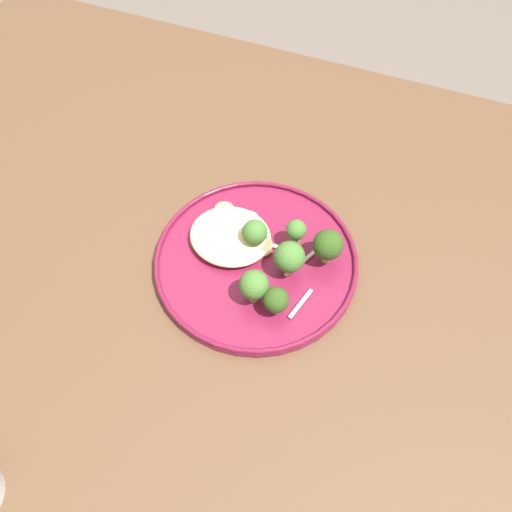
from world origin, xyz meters
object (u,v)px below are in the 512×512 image
Objects in this scene: broccoli_floret_right_tilted at (328,245)px; broccoli_floret_beside_noodles at (254,285)px; seared_scallop_half_hidden at (224,211)px; broccoli_floret_rear_charred at (255,233)px; seared_scallop_left_edge at (263,246)px; broccoli_floret_tall_stalk at (296,231)px; seared_scallop_on_noodles at (216,230)px; dinner_plate at (256,260)px; seared_scallop_tilted_round at (242,240)px; seared_scallop_front_small at (249,220)px; broccoli_floret_center_pile at (276,300)px; broccoli_floret_split_head at (289,257)px.

broccoli_floret_right_tilted is 1.06× the size of broccoli_floret_beside_noodles.
seared_scallop_half_hidden is 0.08m from broccoli_floret_rear_charred.
seared_scallop_left_edge is 0.52× the size of broccoli_floret_tall_stalk.
seared_scallop_on_noodles is at bearing -87.11° from seared_scallop_half_hidden.
dinner_plate is 11.09× the size of seared_scallop_tilted_round.
broccoli_floret_rear_charred reaches higher than dinner_plate.
seared_scallop_half_hidden and seared_scallop_on_noodles have the same top height.
seared_scallop_on_noodles is at bearing -138.84° from seared_scallop_front_small.
broccoli_floret_beside_noodles is 0.03m from broccoli_floret_center_pile.
broccoli_floret_rear_charred is (0.06, -0.04, 0.02)m from seared_scallop_half_hidden.
seared_scallop_half_hidden is 1.08× the size of seared_scallop_left_edge.
seared_scallop_tilted_round is at bearing -171.03° from broccoli_floret_right_tilted.
seared_scallop_on_noodles is 0.45× the size of broccoli_floret_tall_stalk.
broccoli_floret_right_tilted reaches higher than seared_scallop_on_noodles.
broccoli_floret_rear_charred reaches higher than seared_scallop_half_hidden.
seared_scallop_tilted_round is at bearing -41.23° from seared_scallop_half_hidden.
dinner_plate is 0.07m from broccoli_floret_beside_noodles.
seared_scallop_tilted_round is 0.44× the size of broccoli_floret_right_tilted.
seared_scallop_front_small is 1.07× the size of seared_scallop_left_edge.
seared_scallop_left_edge is 0.47× the size of broccoli_floret_beside_noodles.
seared_scallop_tilted_round is 0.04m from seared_scallop_front_small.
dinner_plate is 0.06m from broccoli_floret_split_head.
dinner_plate is 0.02m from seared_scallop_left_edge.
broccoli_floret_rear_charred is at bearing 110.82° from broccoli_floret_beside_noodles.
dinner_plate is 4.87× the size of broccoli_floret_right_tilted.
seared_scallop_tilted_round is 0.46× the size of broccoli_floret_rear_charred.
broccoli_floret_split_head is at bearing -13.22° from seared_scallop_tilted_round.
seared_scallop_front_small is at bearing 145.77° from broccoli_floret_split_head.
broccoli_floret_right_tilted is at bearing 53.02° from broccoli_floret_beside_noodles.
seared_scallop_tilted_round is 0.09m from broccoli_floret_beside_noodles.
seared_scallop_tilted_round is 0.56× the size of broccoli_floret_center_pile.
seared_scallop_front_small is (0.04, -0.00, -0.00)m from seared_scallop_half_hidden.
seared_scallop_half_hidden is at bearing 138.77° from seared_scallop_tilted_round.
broccoli_floret_center_pile is (0.08, -0.08, 0.02)m from seared_scallop_tilted_round.
broccoli_floret_split_head is 1.25× the size of broccoli_floret_center_pile.
broccoli_floret_right_tilted is at bearing 10.90° from seared_scallop_left_edge.
seared_scallop_half_hidden is 0.50× the size of broccoli_floret_split_head.
broccoli_floret_tall_stalk is at bearing -7.05° from seared_scallop_front_small.
broccoli_floret_split_head reaches higher than seared_scallop_half_hidden.
seared_scallop_front_small is 0.05m from seared_scallop_left_edge.
broccoli_floret_tall_stalk reaches higher than seared_scallop_tilted_round.
seared_scallop_half_hidden is 0.50× the size of broccoli_floret_rear_charred.
broccoli_floret_center_pile is (-0.04, -0.10, -0.01)m from broccoli_floret_right_tilted.
broccoli_floret_split_head is at bearing -25.24° from seared_scallop_half_hidden.
seared_scallop_front_small is at bearing 125.70° from broccoli_floret_center_pile.
broccoli_floret_tall_stalk reaches higher than broccoli_floret_center_pile.
broccoli_floret_right_tilted is (0.09, 0.02, 0.03)m from seared_scallop_left_edge.
broccoli_floret_center_pile is at bearing -11.90° from broccoli_floret_beside_noodles.
seared_scallop_half_hidden is 0.17m from broccoli_floret_right_tilted.
seared_scallop_on_noodles is (0.00, -0.04, -0.00)m from seared_scallop_half_hidden.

